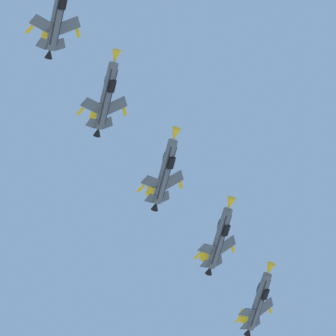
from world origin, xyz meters
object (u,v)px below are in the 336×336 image
Objects in this scene: fighter_jet_left_wing at (107,94)px; fighter_jet_right_outer at (259,300)px; fighter_jet_lead at (58,13)px; fighter_jet_left_outer at (220,237)px; fighter_jet_right_wing at (165,170)px.

fighter_jet_right_outer is (41.30, 25.36, -1.84)m from fighter_jet_left_wing.
fighter_jet_left_outer is at bearing -137.89° from fighter_jet_lead.
fighter_jet_lead is at bearing 49.18° from fighter_jet_left_wing.
fighter_jet_left_wing is 1.00× the size of fighter_jet_right_wing.
fighter_jet_left_outer is (28.93, 16.24, -1.89)m from fighter_jet_left_wing.
fighter_jet_left_outer is at bearing -141.38° from fighter_jet_left_wing.
fighter_jet_right_wing is 16.79m from fighter_jet_left_outer.
fighter_jet_lead is 49.42m from fighter_jet_left_outer.
fighter_jet_right_wing is (27.04, 18.36, 0.00)m from fighter_jet_lead.
fighter_jet_left_outer is (41.53, 26.77, 1.01)m from fighter_jet_lead.
fighter_jet_right_wing reaches higher than fighter_jet_lead.
fighter_jet_right_wing is 32.09m from fighter_jet_right_outer.
fighter_jet_right_outer reaches higher than fighter_jet_left_outer.
fighter_jet_right_outer is (53.90, 35.89, 1.06)m from fighter_jet_lead.
fighter_jet_right_outer is at bearing -139.13° from fighter_jet_left_wing.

